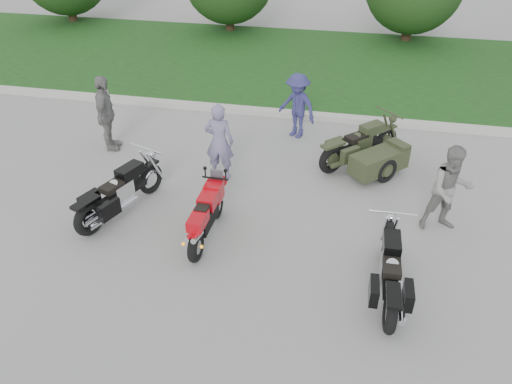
% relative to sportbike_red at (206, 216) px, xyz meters
% --- Properties ---
extents(ground, '(80.00, 80.00, 0.00)m').
position_rel_sportbike_red_xyz_m(ground, '(0.18, -0.38, -0.52)').
color(ground, '#999994').
rests_on(ground, ground).
extents(curb, '(60.00, 0.30, 0.15)m').
position_rel_sportbike_red_xyz_m(curb, '(0.18, 5.62, -0.45)').
color(curb, '#BBB8B0').
rests_on(curb, ground).
extents(grass_strip, '(60.00, 8.00, 0.14)m').
position_rel_sportbike_red_xyz_m(grass_strip, '(0.18, 9.77, -0.45)').
color(grass_strip, '#286121').
rests_on(grass_strip, ground).
extents(sportbike_red, '(0.33, 1.87, 0.89)m').
position_rel_sportbike_red_xyz_m(sportbike_red, '(0.00, 0.00, 0.00)').
color(sportbike_red, black).
rests_on(sportbike_red, ground).
extents(cruiser_left, '(0.97, 2.24, 0.90)m').
position_rel_sportbike_red_xyz_m(cruiser_left, '(-1.91, 0.40, -0.06)').
color(cruiser_left, black).
rests_on(cruiser_left, ground).
extents(cruiser_right, '(0.38, 2.25, 0.87)m').
position_rel_sportbike_red_xyz_m(cruiser_right, '(3.27, -0.83, -0.08)').
color(cruiser_right, black).
rests_on(cruiser_right, ground).
extents(cruiser_sidecar, '(2.00, 2.11, 0.91)m').
position_rel_sportbike_red_xyz_m(cruiser_sidecar, '(2.91, 3.06, -0.10)').
color(cruiser_sidecar, black).
rests_on(cruiser_sidecar, ground).
extents(person_stripe, '(0.64, 0.42, 1.74)m').
position_rel_sportbike_red_xyz_m(person_stripe, '(-0.32, 2.18, 0.35)').
color(person_stripe, slate).
rests_on(person_stripe, ground).
extents(person_grey, '(0.98, 0.85, 1.74)m').
position_rel_sportbike_red_xyz_m(person_grey, '(4.33, 1.22, 0.35)').
color(person_grey, gray).
rests_on(person_grey, ground).
extents(person_denim, '(1.24, 1.07, 1.66)m').
position_rel_sportbike_red_xyz_m(person_denim, '(1.07, 4.49, 0.31)').
color(person_denim, navy).
rests_on(person_denim, ground).
extents(person_back, '(0.68, 1.15, 1.84)m').
position_rel_sportbike_red_xyz_m(person_back, '(-3.28, 2.92, 0.40)').
color(person_back, gray).
rests_on(person_back, ground).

